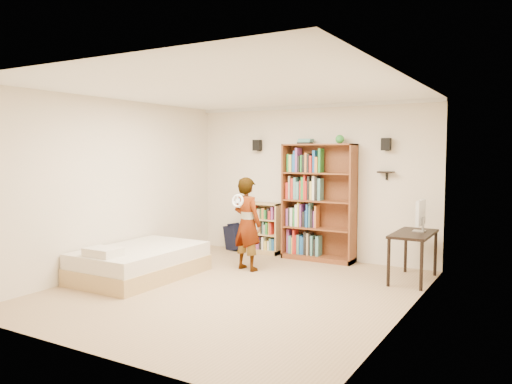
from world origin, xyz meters
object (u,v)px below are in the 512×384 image
at_px(tall_bookshelf, 319,202).
at_px(computer_desk, 413,257).
at_px(person, 247,224).
at_px(daybed, 140,259).
at_px(low_bookshelf, 262,228).

distance_m(tall_bookshelf, computer_desk, 1.96).
relative_size(computer_desk, person, 0.70).
height_order(computer_desk, person, person).
bearing_deg(tall_bookshelf, computer_desk, -18.88).
xyz_separation_m(tall_bookshelf, daybed, (-1.83, -2.45, -0.72)).
bearing_deg(person, computer_desk, -153.13).
xyz_separation_m(tall_bookshelf, low_bookshelf, (-1.16, 0.04, -0.54)).
bearing_deg(tall_bookshelf, low_bookshelf, 177.77).
relative_size(computer_desk, daybed, 0.54).
distance_m(tall_bookshelf, person, 1.44).
height_order(tall_bookshelf, computer_desk, tall_bookshelf).
distance_m(tall_bookshelf, low_bookshelf, 1.28).
bearing_deg(person, tall_bookshelf, -107.20).
bearing_deg(computer_desk, person, -165.54).
relative_size(tall_bookshelf, computer_desk, 1.93).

